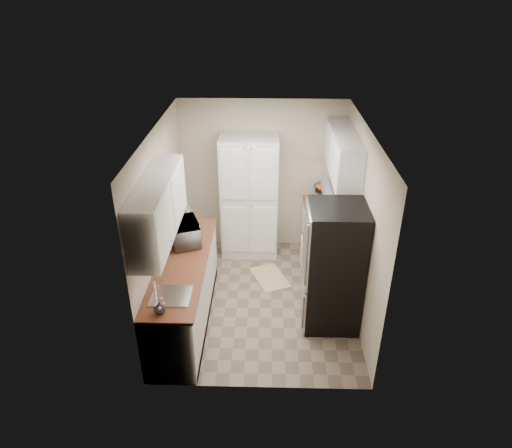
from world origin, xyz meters
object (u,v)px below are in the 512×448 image
pantry_cabinet (249,198)px  electric_range (327,258)px  microwave (185,233)px  toaster_oven (322,197)px  wine_bottle (191,218)px  refrigerator (334,267)px

pantry_cabinet → electric_range: pantry_cabinet is taller
electric_range → pantry_cabinet: bearing=141.8°
microwave → toaster_oven: (1.97, 1.23, -0.03)m
wine_bottle → pantry_cabinet: bearing=45.8°
pantry_cabinet → wine_bottle: (-0.80, -0.83, 0.05)m
refrigerator → microwave: (-1.96, 0.46, 0.22)m
electric_range → wine_bottle: bearing=177.2°
refrigerator → toaster_oven: refrigerator is taller
microwave → toaster_oven: microwave is taller
pantry_cabinet → refrigerator: bearing=-56.5°
pantry_cabinet → toaster_oven: bearing=-2.0°
pantry_cabinet → toaster_oven: (1.15, -0.04, 0.04)m
microwave → wine_bottle: (0.02, 0.44, -0.02)m
electric_range → refrigerator: bearing=-92.5°
microwave → wine_bottle: bearing=-22.9°
electric_range → microwave: bearing=-170.2°
pantry_cabinet → microwave: pantry_cabinet is taller
wine_bottle → toaster_oven: (1.95, 0.79, -0.01)m
electric_range → refrigerator: 0.88m
pantry_cabinet → microwave: (-0.82, -1.27, 0.07)m
microwave → wine_bottle: size_ratio=2.04×
toaster_oven → pantry_cabinet: bearing=-169.2°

